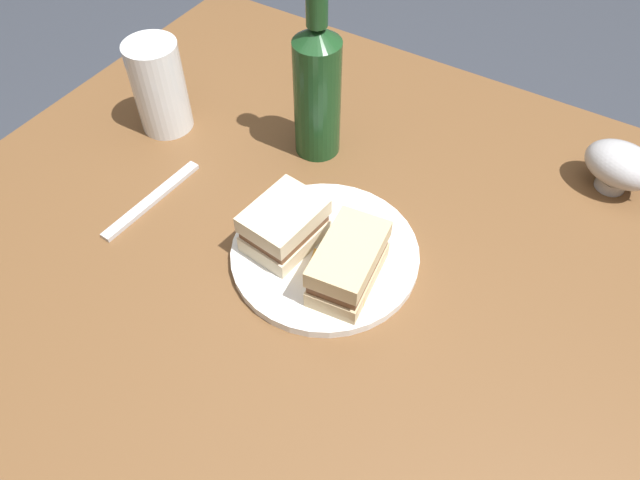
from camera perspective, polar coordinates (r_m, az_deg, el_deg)
ground_plane at (r=1.43m, az=-0.28°, el=-19.62°), size 6.00×6.00×0.00m
dining_table at (r=1.10m, az=-0.36°, el=-13.09°), size 1.10×0.99×0.73m
plate at (r=0.78m, az=0.49°, el=-1.32°), size 0.25×0.25×0.01m
sandwich_half_left at (r=0.76m, az=-3.49°, el=1.42°), size 0.09×0.11×0.06m
sandwich_half_right at (r=0.72m, az=2.79°, el=-2.33°), size 0.08×0.13×0.07m
potato_wedge_front at (r=0.74m, az=0.80°, el=-3.15°), size 0.05×0.06×0.02m
potato_wedge_middle at (r=0.72m, az=1.98°, el=-5.79°), size 0.05×0.02×0.02m
potato_wedge_back at (r=0.75m, az=-0.11°, el=-2.63°), size 0.04×0.05×0.02m
pint_glass at (r=0.97m, az=-15.27°, el=13.70°), size 0.08×0.08×0.15m
gravy_boat at (r=0.94m, az=27.35°, el=6.50°), size 0.12×0.09×0.07m
cider_bottle at (r=0.86m, az=-0.27°, el=14.69°), size 0.07×0.07×0.29m
fork at (r=0.88m, az=-16.05°, el=3.82°), size 0.03×0.18×0.01m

